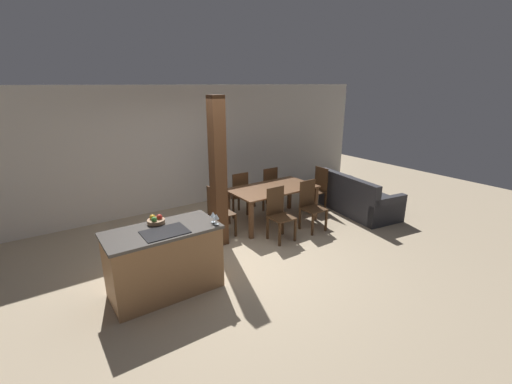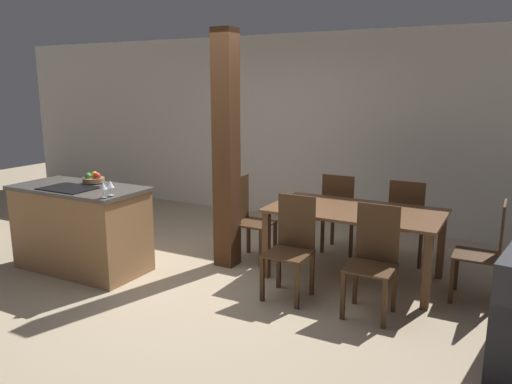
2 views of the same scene
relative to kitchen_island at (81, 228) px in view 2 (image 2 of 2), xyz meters
name	(u,v)px [view 2 (image 2 of 2)]	position (x,y,z in m)	size (l,w,h in m)	color
ground_plane	(196,279)	(1.26, 0.34, -0.46)	(16.00, 16.00, 0.00)	tan
wall_back	(303,129)	(1.26, 3.12, 0.89)	(11.20, 0.08, 2.70)	silver
kitchen_island	(81,228)	(0.00, 0.00, 0.00)	(1.47, 0.73, 0.93)	#9E7047
fruit_bowl	(94,179)	(0.00, 0.22, 0.51)	(0.23, 0.23, 0.11)	#99704C
wine_glass_near	(103,186)	(0.66, -0.28, 0.58)	(0.08, 0.08, 0.15)	silver
wine_glass_middle	(110,184)	(0.66, -0.19, 0.58)	(0.08, 0.08, 0.15)	silver
dining_table	(355,218)	(2.69, 1.14, 0.18)	(1.73, 0.96, 0.74)	brown
dining_chair_near_left	(291,245)	(2.30, 0.44, 0.03)	(0.40, 0.40, 0.96)	#472D19
dining_chair_near_right	(373,259)	(3.08, 0.44, 0.03)	(0.40, 0.40, 0.96)	#472D19
dining_chair_far_left	(340,213)	(2.30, 1.84, 0.03)	(0.40, 0.40, 0.96)	#472D19
dining_chair_far_right	(407,221)	(3.08, 1.84, 0.03)	(0.40, 0.40, 0.96)	#472D19
dining_chair_head_end	(248,217)	(1.44, 1.14, 0.03)	(0.40, 0.40, 0.96)	#472D19
dining_chair_foot_end	(487,251)	(3.93, 1.14, 0.03)	(0.40, 0.40, 0.96)	#472D19
timber_post	(226,151)	(1.32, 0.87, 0.82)	(0.23, 0.23, 2.56)	#4C2D19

